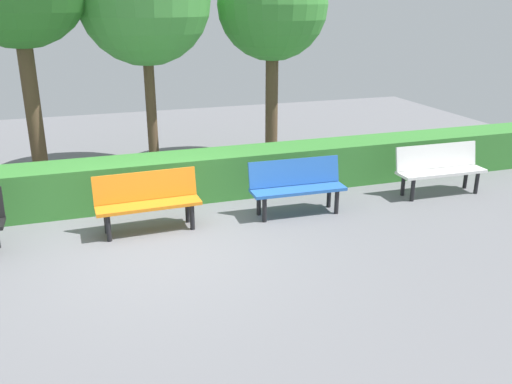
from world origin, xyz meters
name	(u,v)px	position (x,y,z in m)	size (l,w,h in m)	color
ground_plane	(158,247)	(0.00, 0.00, 0.00)	(19.92, 19.92, 0.00)	slate
bench_white	(439,167)	(-5.03, -0.70, 0.48)	(1.60, 0.49, 0.86)	white
bench_blue	(297,184)	(-2.31, -0.61, 0.48)	(1.52, 0.51, 0.86)	blue
bench_orange	(147,199)	(0.03, -0.67, 0.48)	(1.52, 0.51, 0.86)	orange
hedge_row	(207,175)	(-1.14, -1.85, 0.38)	(15.92, 0.80, 0.76)	#387F33
tree_near	(273,6)	(-2.94, -3.55, 3.13)	(2.16, 2.16, 4.24)	brown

